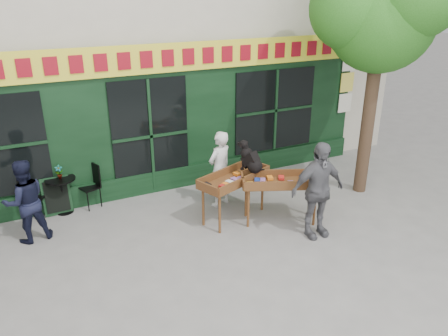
{
  "coord_description": "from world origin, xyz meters",
  "views": [
    {
      "loc": [
        -2.6,
        -6.54,
        4.33
      ],
      "look_at": [
        0.89,
        0.5,
        1.1
      ],
      "focal_mm": 35.0,
      "sensor_mm": 36.0,
      "label": 1
    }
  ],
  "objects_px": {
    "book_cart_right": "(281,183)",
    "man_left": "(25,201)",
    "dog": "(251,156)",
    "man_right": "(317,190)",
    "bistro_table": "(62,188)",
    "woman": "(220,169)",
    "book_cart_center": "(234,180)"
  },
  "relations": [
    {
      "from": "dog",
      "to": "book_cart_right",
      "type": "xyz_separation_m",
      "value": [
        0.4,
        -0.48,
        -0.47
      ]
    },
    {
      "from": "dog",
      "to": "woman",
      "type": "relative_size",
      "value": 0.36
    },
    {
      "from": "woman",
      "to": "bistro_table",
      "type": "xyz_separation_m",
      "value": [
        -3.07,
        1.11,
        -0.28
      ]
    },
    {
      "from": "book_cart_right",
      "to": "man_left",
      "type": "xyz_separation_m",
      "value": [
        -4.52,
        1.43,
        -0.03
      ]
    },
    {
      "from": "book_cart_center",
      "to": "book_cart_right",
      "type": "xyz_separation_m",
      "value": [
        0.75,
        -0.53,
        0.0
      ]
    },
    {
      "from": "dog",
      "to": "woman",
      "type": "xyz_separation_m",
      "value": [
        -0.35,
        0.7,
        -0.47
      ]
    },
    {
      "from": "book_cart_center",
      "to": "bistro_table",
      "type": "relative_size",
      "value": 2.13
    },
    {
      "from": "woman",
      "to": "bistro_table",
      "type": "distance_m",
      "value": 3.27
    },
    {
      "from": "book_cart_right",
      "to": "man_right",
      "type": "xyz_separation_m",
      "value": [
        0.3,
        -0.75,
        0.1
      ]
    },
    {
      "from": "bistro_table",
      "to": "man_left",
      "type": "bearing_deg",
      "value": -129.24
    },
    {
      "from": "book_cart_center",
      "to": "man_right",
      "type": "distance_m",
      "value": 1.66
    },
    {
      "from": "book_cart_center",
      "to": "dog",
      "type": "xyz_separation_m",
      "value": [
        0.35,
        -0.05,
        0.47
      ]
    },
    {
      "from": "bistro_table",
      "to": "book_cart_right",
      "type": "bearing_deg",
      "value": -30.94
    },
    {
      "from": "woman",
      "to": "book_cart_right",
      "type": "relative_size",
      "value": 1.02
    },
    {
      "from": "book_cart_center",
      "to": "man_left",
      "type": "xyz_separation_m",
      "value": [
        -3.77,
        0.9,
        -0.03
      ]
    },
    {
      "from": "man_right",
      "to": "bistro_table",
      "type": "height_order",
      "value": "man_right"
    },
    {
      "from": "woman",
      "to": "book_cart_right",
      "type": "distance_m",
      "value": 1.4
    },
    {
      "from": "book_cart_right",
      "to": "man_right",
      "type": "distance_m",
      "value": 0.81
    },
    {
      "from": "book_cart_center",
      "to": "woman",
      "type": "xyz_separation_m",
      "value": [
        0.0,
        0.65,
        0.0
      ]
    },
    {
      "from": "man_right",
      "to": "dog",
      "type": "bearing_deg",
      "value": 122.99
    },
    {
      "from": "book_cart_center",
      "to": "woman",
      "type": "relative_size",
      "value": 0.98
    },
    {
      "from": "dog",
      "to": "book_cart_right",
      "type": "distance_m",
      "value": 0.78
    },
    {
      "from": "book_cart_right",
      "to": "man_left",
      "type": "height_order",
      "value": "man_left"
    },
    {
      "from": "bistro_table",
      "to": "dog",
      "type": "bearing_deg",
      "value": -27.88
    },
    {
      "from": "man_right",
      "to": "woman",
      "type": "bearing_deg",
      "value": 121.89
    },
    {
      "from": "bistro_table",
      "to": "man_left",
      "type": "xyz_separation_m",
      "value": [
        -0.7,
        -0.86,
        0.25
      ]
    },
    {
      "from": "man_left",
      "to": "woman",
      "type": "bearing_deg",
      "value": 166.44
    },
    {
      "from": "dog",
      "to": "bistro_table",
      "type": "relative_size",
      "value": 0.79
    },
    {
      "from": "woman",
      "to": "man_left",
      "type": "relative_size",
      "value": 1.04
    },
    {
      "from": "dog",
      "to": "man_left",
      "type": "height_order",
      "value": "dog"
    },
    {
      "from": "dog",
      "to": "man_right",
      "type": "distance_m",
      "value": 1.46
    },
    {
      "from": "dog",
      "to": "man_right",
      "type": "xyz_separation_m",
      "value": [
        0.7,
        -1.23,
        -0.36
      ]
    }
  ]
}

